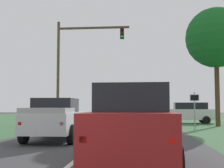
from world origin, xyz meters
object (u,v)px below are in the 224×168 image
object	(u,v)px
keep_moving_sign	(195,106)
red_suv_near	(133,124)
oak_tree_right	(216,38)
traffic_light	(74,58)
crossing_suv_far	(188,112)
pickup_truck_lead	(56,119)

from	to	relation	value
keep_moving_sign	red_suv_near	bearing A→B (deg)	-106.86
oak_tree_right	keep_moving_sign	bearing A→B (deg)	-121.34
traffic_light	oak_tree_right	distance (m)	11.65
red_suv_near	crossing_suv_far	distance (m)	20.63
pickup_truck_lead	keep_moving_sign	world-z (taller)	keep_moving_sign
keep_moving_sign	oak_tree_right	xyz separation A→B (m)	(2.41, 3.96, 5.28)
red_suv_near	crossing_suv_far	size ratio (longest dim) A/B	1.05
traffic_light	keep_moving_sign	xyz separation A→B (m)	(9.08, -5.41, -4.11)
red_suv_near	traffic_light	size ratio (longest dim) A/B	0.56
red_suv_near	crossing_suv_far	world-z (taller)	red_suv_near
traffic_light	keep_moving_sign	distance (m)	11.34
red_suv_near	traffic_light	xyz separation A→B (m)	(-5.41, 17.54, 4.60)
traffic_light	pickup_truck_lead	bearing A→B (deg)	-81.31
red_suv_near	keep_moving_sign	bearing A→B (deg)	73.14
pickup_truck_lead	oak_tree_right	xyz separation A→B (m)	(9.66, 10.56, 5.87)
traffic_light	crossing_suv_far	world-z (taller)	traffic_light
oak_tree_right	pickup_truck_lead	bearing A→B (deg)	-132.43
oak_tree_right	red_suv_near	bearing A→B (deg)	-110.72
pickup_truck_lead	oak_tree_right	distance (m)	15.47
pickup_truck_lead	crossing_suv_far	bearing A→B (deg)	61.12
red_suv_near	oak_tree_right	bearing A→B (deg)	69.28
red_suv_near	oak_tree_right	size ratio (longest dim) A/B	0.54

